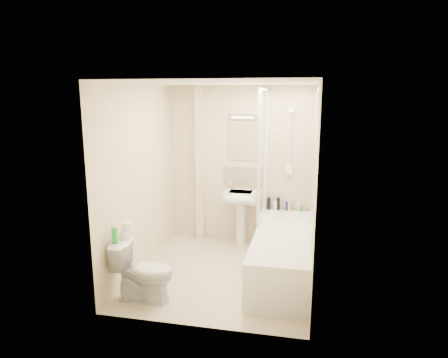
# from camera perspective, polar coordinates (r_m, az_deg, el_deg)

# --- Properties ---
(floor) EXTENTS (2.50, 2.50, 0.00)m
(floor) POSITION_cam_1_polar(r_m,az_deg,el_deg) (5.31, -0.15, -13.24)
(floor) COLOR beige
(floor) RESTS_ON ground
(wall_back) EXTENTS (2.20, 0.02, 2.40)m
(wall_back) POSITION_cam_1_polar(r_m,az_deg,el_deg) (6.13, 2.28, 1.97)
(wall_back) COLOR beige
(wall_back) RESTS_ON ground
(wall_left) EXTENTS (0.02, 2.50, 2.40)m
(wall_left) POSITION_cam_1_polar(r_m,az_deg,el_deg) (5.26, -11.96, 0.05)
(wall_left) COLOR beige
(wall_left) RESTS_ON ground
(wall_right) EXTENTS (0.02, 2.50, 2.40)m
(wall_right) POSITION_cam_1_polar(r_m,az_deg,el_deg) (4.82, 12.74, -1.07)
(wall_right) COLOR beige
(wall_right) RESTS_ON ground
(ceiling) EXTENTS (2.20, 2.50, 0.02)m
(ceiling) POSITION_cam_1_polar(r_m,az_deg,el_deg) (4.81, -0.16, 13.60)
(ceiling) COLOR white
(ceiling) RESTS_ON wall_back
(tile_back) EXTENTS (0.70, 0.01, 1.75)m
(tile_back) POSITION_cam_1_polar(r_m,az_deg,el_deg) (6.00, 9.37, 3.79)
(tile_back) COLOR beige
(tile_back) RESTS_ON wall_back
(tile_right) EXTENTS (0.01, 2.10, 1.75)m
(tile_right) POSITION_cam_1_polar(r_m,az_deg,el_deg) (4.91, 12.70, 1.84)
(tile_right) COLOR beige
(tile_right) RESTS_ON wall_right
(pipe_boxing) EXTENTS (0.12, 0.12, 2.40)m
(pipe_boxing) POSITION_cam_1_polar(r_m,az_deg,el_deg) (6.20, -3.47, 2.08)
(pipe_boxing) COLOR beige
(pipe_boxing) RESTS_ON ground
(splashback) EXTENTS (0.60, 0.02, 0.30)m
(splashback) POSITION_cam_1_polar(r_m,az_deg,el_deg) (6.14, 2.71, 0.38)
(splashback) COLOR beige
(splashback) RESTS_ON wall_back
(mirror) EXTENTS (0.46, 0.01, 0.60)m
(mirror) POSITION_cam_1_polar(r_m,az_deg,el_deg) (6.05, 2.76, 5.48)
(mirror) COLOR white
(mirror) RESTS_ON wall_back
(strip_light) EXTENTS (0.42, 0.07, 0.07)m
(strip_light) POSITION_cam_1_polar(r_m,az_deg,el_deg) (6.00, 2.76, 8.97)
(strip_light) COLOR silver
(strip_light) RESTS_ON wall_back
(bathtub) EXTENTS (0.70, 2.10, 0.55)m
(bathtub) POSITION_cam_1_polar(r_m,az_deg,el_deg) (5.23, 8.36, -10.34)
(bathtub) COLOR white
(bathtub) RESTS_ON ground
(shower_screen) EXTENTS (0.04, 0.92, 1.80)m
(shower_screen) POSITION_cam_1_polar(r_m,az_deg,el_deg) (5.59, 5.58, 3.56)
(shower_screen) COLOR white
(shower_screen) RESTS_ON bathtub
(shower_fixture) EXTENTS (0.10, 0.16, 0.99)m
(shower_fixture) POSITION_cam_1_polar(r_m,az_deg,el_deg) (5.94, 9.37, 4.88)
(shower_fixture) COLOR white
(shower_fixture) RESTS_ON wall_back
(pedestal_sink) EXTENTS (0.49, 0.46, 0.95)m
(pedestal_sink) POSITION_cam_1_polar(r_m,az_deg,el_deg) (6.01, 2.33, -3.43)
(pedestal_sink) COLOR white
(pedestal_sink) RESTS_ON ground
(bottle_black_a) EXTENTS (0.06, 0.06, 0.18)m
(bottle_black_a) POSITION_cam_1_polar(r_m,az_deg,el_deg) (6.11, 6.41, -3.50)
(bottle_black_a) COLOR black
(bottle_black_a) RESTS_ON bathtub
(bottle_white_a) EXTENTS (0.06, 0.06, 0.13)m
(bottle_white_a) POSITION_cam_1_polar(r_m,az_deg,el_deg) (6.10, 7.34, -3.77)
(bottle_white_a) COLOR white
(bottle_white_a) RESTS_ON bathtub
(bottle_black_b) EXTENTS (0.05, 0.05, 0.19)m
(bottle_black_b) POSITION_cam_1_polar(r_m,az_deg,el_deg) (6.09, 7.75, -3.53)
(bottle_black_b) COLOR black
(bottle_black_b) RESTS_ON bathtub
(bottle_blue) EXTENTS (0.05, 0.05, 0.14)m
(bottle_blue) POSITION_cam_1_polar(r_m,az_deg,el_deg) (6.09, 9.05, -3.82)
(bottle_blue) COLOR navy
(bottle_blue) RESTS_ON bathtub
(bottle_cream) EXTENTS (0.05, 0.05, 0.17)m
(bottle_cream) POSITION_cam_1_polar(r_m,az_deg,el_deg) (6.09, 9.25, -3.71)
(bottle_cream) COLOR beige
(bottle_cream) RESTS_ON bathtub
(bottle_white_b) EXTENTS (0.05, 0.05, 0.14)m
(bottle_white_b) POSITION_cam_1_polar(r_m,az_deg,el_deg) (6.09, 10.66, -3.89)
(bottle_white_b) COLOR white
(bottle_white_b) RESTS_ON bathtub
(bottle_green) EXTENTS (0.06, 0.06, 0.08)m
(bottle_green) POSITION_cam_1_polar(r_m,az_deg,el_deg) (6.10, 10.76, -4.16)
(bottle_green) COLOR green
(bottle_green) RESTS_ON bathtub
(toilet) EXTENTS (0.40, 0.68, 0.68)m
(toilet) POSITION_cam_1_polar(r_m,az_deg,el_deg) (4.64, -11.39, -12.79)
(toilet) COLOR white
(toilet) RESTS_ON ground
(toilet_roll_lower) EXTENTS (0.12, 0.12, 0.09)m
(toilet_roll_lower) POSITION_cam_1_polar(r_m,az_deg,el_deg) (4.64, -14.00, -7.78)
(toilet_roll_lower) COLOR white
(toilet_roll_lower) RESTS_ON toilet
(toilet_roll_upper) EXTENTS (0.12, 0.12, 0.09)m
(toilet_roll_upper) POSITION_cam_1_polar(r_m,az_deg,el_deg) (4.63, -13.63, -6.59)
(toilet_roll_upper) COLOR white
(toilet_roll_upper) RESTS_ON toilet_roll_lower
(green_bottle) EXTENTS (0.06, 0.06, 0.18)m
(green_bottle) POSITION_cam_1_polar(r_m,az_deg,el_deg) (4.51, -15.34, -7.80)
(green_bottle) COLOR green
(green_bottle) RESTS_ON toilet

